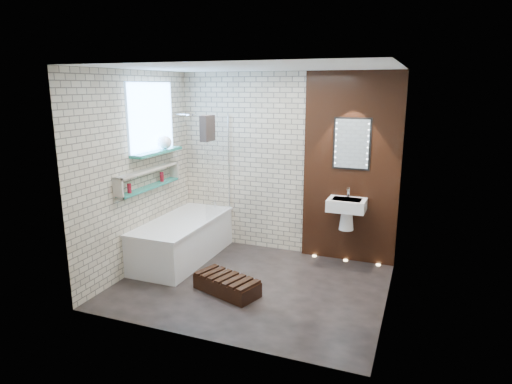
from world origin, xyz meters
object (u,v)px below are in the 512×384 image
at_px(bathtub, 183,239).
at_px(led_mirror, 352,144).
at_px(washbasin, 347,209).
at_px(walnut_step, 227,285).
at_px(bath_screen, 218,167).

xyz_separation_m(bathtub, led_mirror, (2.17, 0.78, 1.36)).
relative_size(bathtub, led_mirror, 2.49).
xyz_separation_m(washbasin, walnut_step, (-1.15, -1.37, -0.70)).
height_order(washbasin, walnut_step, washbasin).
relative_size(washbasin, led_mirror, 0.83).
relative_size(bathtub, walnut_step, 2.18).
bearing_deg(bathtub, walnut_step, -36.17).
xyz_separation_m(led_mirror, walnut_step, (-1.15, -1.53, -1.56)).
bearing_deg(walnut_step, washbasin, 50.11).
xyz_separation_m(bathtub, bath_screen, (0.35, 0.44, 0.99)).
bearing_deg(bathtub, bath_screen, 51.10).
height_order(led_mirror, walnut_step, led_mirror).
xyz_separation_m(bathtub, washbasin, (2.17, 0.62, 0.50)).
bearing_deg(walnut_step, bathtub, 143.83).
bearing_deg(bath_screen, walnut_step, -60.57).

